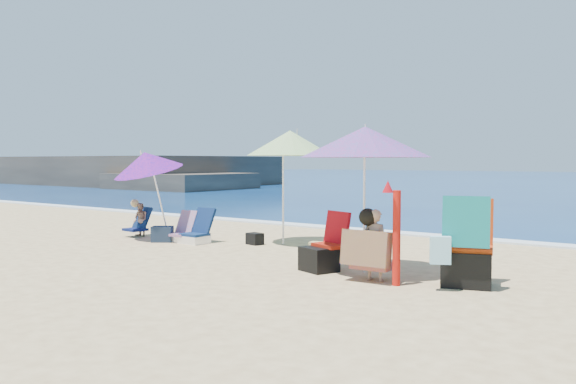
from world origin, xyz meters
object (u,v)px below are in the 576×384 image
Objects in this scene: umbrella_turquoise at (365,142)px; chair_rainbow at (181,233)px; furled_umbrella at (395,228)px; chair_navy at (197,234)px; umbrella_blue at (147,162)px; person_center at (372,246)px; person_left at (140,220)px; umbrella_striped at (290,143)px; camp_chair_right at (466,253)px; camp_chair_left at (323,253)px.

umbrella_turquoise reaches higher than chair_rainbow.
furled_umbrella is 5.14m from chair_navy.
furled_umbrella is 2.01× the size of chair_navy.
person_center is (5.75, -1.00, -1.11)m from umbrella_blue.
person_center is 6.39m from person_left.
camp_chair_right is (4.17, -1.83, -1.53)m from umbrella_striped.
camp_chair_right is 7.44m from person_left.
chair_navy is at bearing 164.77° from camp_chair_left.
umbrella_blue is 7.00m from camp_chair_right.
furled_umbrella reaches higher than chair_navy.
umbrella_turquoise is at bearing -33.89° from umbrella_striped.
chair_rainbow is 0.77× the size of person_left.
umbrella_turquoise is at bearing -9.06° from chair_rainbow.
camp_chair_left is 0.99m from person_center.
umbrella_turquoise reaches higher than person_left.
person_left is at bearing 156.00° from umbrella_blue.
umbrella_striped is 4.81m from camp_chair_right.
umbrella_blue is 2.43× the size of person_left.
umbrella_striped is at bearing 136.17° from camp_chair_left.
furled_umbrella is 5.55m from chair_rainbow.
chair_rainbow is 1.30m from person_left.
camp_chair_left is 2.08m from camp_chair_right.
umbrella_blue reaches higher than camp_chair_left.
umbrella_turquoise is 3.15× the size of chair_navy.
umbrella_turquoise is at bearing 22.80° from camp_chair_left.
umbrella_blue is 5.94m from person_center.
furled_umbrella is (0.76, -0.56, -1.13)m from umbrella_turquoise.
umbrella_striped reaches higher than umbrella_blue.
umbrella_turquoise reaches higher than umbrella_blue.
umbrella_striped reaches higher than person_center.
person_center is at bearing -13.63° from chair_rainbow.
chair_navy is 4.73m from person_center.
camp_chair_left reaches higher than chair_rainbow.
umbrella_turquoise is 3.50× the size of chair_rainbow.
camp_chair_left is (-0.56, -0.23, -1.62)m from umbrella_turquoise.
umbrella_striped is at bearing 156.35° from camp_chair_right.
camp_chair_right reaches higher than camp_chair_left.
camp_chair_right is at bearing 21.16° from person_center.
furled_umbrella reaches higher than person_center.
furled_umbrella is 6.79m from person_left.
person_left is at bearing 179.06° from chair_rainbow.
person_center is at bearing -36.67° from umbrella_striped.
umbrella_striped is at bearing 146.11° from umbrella_turquoise.
umbrella_blue is 2.24× the size of camp_chair_left.
camp_chair_left is at bearing -157.20° from umbrella_turquoise.
camp_chair_left is at bearing -13.45° from chair_rainbow.
person_left is at bearing 173.88° from camp_chair_right.
person_left is (-0.52, 0.23, -1.23)m from umbrella_blue.
person_center reaches higher than chair_navy.
chair_navy is 5.75m from camp_chair_right.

